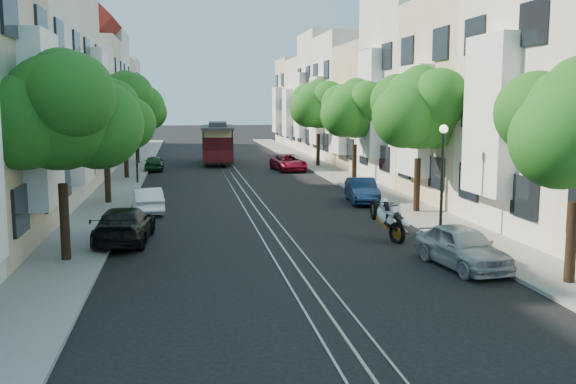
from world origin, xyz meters
name	(u,v)px	position (x,y,z in m)	size (l,w,h in m)	color
ground	(231,172)	(0.00, 28.00, 0.00)	(200.00, 200.00, 0.00)	black
sidewalk_east	(327,170)	(7.25, 28.00, 0.06)	(2.50, 80.00, 0.12)	gray
sidewalk_west	(130,173)	(-7.25, 28.00, 0.06)	(2.50, 80.00, 0.12)	gray
rail_left	(223,172)	(-0.55, 28.00, 0.01)	(0.06, 80.00, 0.02)	gray
rail_slot	(231,172)	(0.00, 28.00, 0.01)	(0.06, 80.00, 0.02)	gray
rail_right	(238,172)	(0.55, 28.00, 0.01)	(0.06, 80.00, 0.02)	gray
lane_line	(231,172)	(0.00, 28.00, 0.00)	(0.08, 80.00, 0.01)	tan
townhouses_east	(388,101)	(11.87, 27.91, 5.18)	(7.75, 72.00, 12.00)	beige
townhouses_west	(59,103)	(-11.87, 27.91, 5.08)	(7.75, 72.00, 11.76)	silver
tree_e_b	(421,111)	(7.26, 8.98, 4.73)	(4.93, 4.08, 6.68)	black
tree_e_c	(356,111)	(7.26, 19.98, 4.60)	(4.84, 3.99, 6.52)	black
tree_e_d	(319,106)	(7.26, 30.98, 4.87)	(5.01, 4.16, 6.85)	black
tree_w_a	(61,115)	(-7.14, 1.98, 4.73)	(4.93, 4.08, 6.68)	black
tree_w_b	(106,117)	(-7.14, 13.98, 4.40)	(4.72, 3.87, 6.27)	black
tree_w_c	(125,103)	(-7.14, 24.98, 5.07)	(5.13, 4.28, 7.09)	black
tree_w_d	(137,109)	(-7.14, 35.98, 4.60)	(4.84, 3.99, 6.52)	black
lamp_east	(443,163)	(6.30, 4.00, 2.85)	(0.32, 0.32, 4.16)	black
lamp_west	(136,139)	(-6.30, 22.00, 2.85)	(0.32, 0.32, 4.16)	black
sportbike_rider	(387,217)	(4.06, 3.68, 0.89)	(0.92, 2.20, 1.57)	black
cable_car	(218,141)	(-0.50, 35.22, 1.88)	(3.07, 8.41, 3.18)	black
parked_car_e_near	(462,247)	(5.09, -0.59, 0.66)	(1.57, 3.90, 1.33)	#A0A4AB
parked_car_e_mid	(362,191)	(5.60, 12.57, 0.63)	(1.32, 3.80, 1.25)	#0C1E3E
parked_car_e_far	(288,163)	(4.40, 28.54, 0.61)	(2.02, 4.39, 1.22)	maroon
parked_car_w_near	(125,225)	(-5.60, 4.77, 0.66)	(1.85, 4.55, 1.32)	black
parked_car_w_mid	(147,200)	(-5.12, 11.20, 0.60)	(1.26, 3.62, 1.19)	white
parked_car_w_far	(154,163)	(-5.60, 30.05, 0.58)	(1.37, 3.39, 1.16)	#163818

